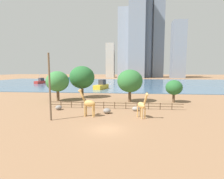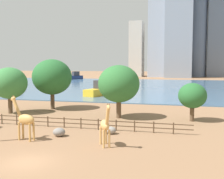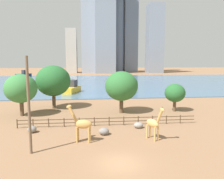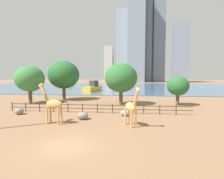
{
  "view_description": "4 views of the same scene",
  "coord_description": "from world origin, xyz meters",
  "px_view_note": "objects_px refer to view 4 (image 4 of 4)",
  "views": [
    {
      "loc": [
        2.83,
        -21.35,
        7.49
      ],
      "look_at": [
        -1.76,
        24.73,
        2.32
      ],
      "focal_mm": 28.0,
      "sensor_mm": 36.0,
      "label": 1
    },
    {
      "loc": [
        11.74,
        -19.21,
        7.72
      ],
      "look_at": [
        0.54,
        25.29,
        3.57
      ],
      "focal_mm": 45.0,
      "sensor_mm": 36.0,
      "label": 2
    },
    {
      "loc": [
        -2.71,
        -19.02,
        9.46
      ],
      "look_at": [
        2.69,
        33.91,
        2.44
      ],
      "focal_mm": 35.0,
      "sensor_mm": 36.0,
      "label": 3
    },
    {
      "loc": [
        4.76,
        -12.2,
        5.16
      ],
      "look_at": [
        0.33,
        28.63,
        2.11
      ],
      "focal_mm": 28.0,
      "sensor_mm": 36.0,
      "label": 4
    }
  ],
  "objects_px": {
    "boat_sailboat": "(69,82)",
    "giraffe_tall": "(53,104)",
    "giraffe_companion": "(131,107)",
    "boat_ferry": "(29,85)",
    "boulder_near_fence": "(125,113)",
    "tree_center_broad": "(121,78)",
    "tree_right_tall": "(178,86)",
    "boulder_by_pole": "(19,111)",
    "boulder_small": "(83,116)",
    "boat_tug": "(93,88)",
    "tree_left_small": "(64,75)",
    "tree_left_large": "(30,79)"
  },
  "relations": [
    {
      "from": "boat_ferry",
      "to": "tree_left_large",
      "type": "bearing_deg",
      "value": 43.25
    },
    {
      "from": "tree_right_tall",
      "to": "tree_left_small",
      "type": "height_order",
      "value": "tree_left_small"
    },
    {
      "from": "tree_left_small",
      "to": "boat_ferry",
      "type": "xyz_separation_m",
      "value": [
        -35.34,
        44.22,
        -4.27
      ]
    },
    {
      "from": "boat_ferry",
      "to": "boat_sailboat",
      "type": "relative_size",
      "value": 0.82
    },
    {
      "from": "tree_left_small",
      "to": "boat_ferry",
      "type": "height_order",
      "value": "tree_left_small"
    },
    {
      "from": "tree_center_broad",
      "to": "giraffe_tall",
      "type": "bearing_deg",
      "value": -115.71
    },
    {
      "from": "boulder_small",
      "to": "tree_right_tall",
      "type": "height_order",
      "value": "tree_right_tall"
    },
    {
      "from": "tree_left_large",
      "to": "boat_ferry",
      "type": "relative_size",
      "value": 0.98
    },
    {
      "from": "tree_center_broad",
      "to": "tree_right_tall",
      "type": "relative_size",
      "value": 1.46
    },
    {
      "from": "boulder_by_pole",
      "to": "boat_ferry",
      "type": "distance_m",
      "value": 68.56
    },
    {
      "from": "boat_ferry",
      "to": "boulder_near_fence",
      "type": "bearing_deg",
      "value": 51.58
    },
    {
      "from": "boulder_near_fence",
      "to": "giraffe_tall",
      "type": "bearing_deg",
      "value": -149.52
    },
    {
      "from": "tree_center_broad",
      "to": "tree_left_small",
      "type": "xyz_separation_m",
      "value": [
        -12.85,
        5.06,
        0.61
      ]
    },
    {
      "from": "giraffe_tall",
      "to": "boulder_by_pole",
      "type": "relative_size",
      "value": 3.89
    },
    {
      "from": "giraffe_tall",
      "to": "boulder_by_pole",
      "type": "height_order",
      "value": "giraffe_tall"
    },
    {
      "from": "boulder_near_fence",
      "to": "tree_right_tall",
      "type": "distance_m",
      "value": 13.45
    },
    {
      "from": "giraffe_companion",
      "to": "boat_sailboat",
      "type": "bearing_deg",
      "value": 174.47
    },
    {
      "from": "tree_left_large",
      "to": "tree_left_small",
      "type": "xyz_separation_m",
      "value": [
        4.58,
        5.46,
        0.78
      ]
    },
    {
      "from": "tree_left_large",
      "to": "boat_tug",
      "type": "relative_size",
      "value": 0.83
    },
    {
      "from": "giraffe_tall",
      "to": "boulder_small",
      "type": "xyz_separation_m",
      "value": [
        2.72,
        2.23,
        -1.71
      ]
    },
    {
      "from": "boulder_by_pole",
      "to": "boat_sailboat",
      "type": "bearing_deg",
      "value": 106.57
    },
    {
      "from": "boulder_near_fence",
      "to": "boat_sailboat",
      "type": "xyz_separation_m",
      "value": [
        -45.06,
        102.21,
        1.12
      ]
    },
    {
      "from": "boulder_near_fence",
      "to": "boat_ferry",
      "type": "xyz_separation_m",
      "value": [
        -49.3,
        58.55,
        0.85
      ]
    },
    {
      "from": "boulder_near_fence",
      "to": "boulder_small",
      "type": "bearing_deg",
      "value": -155.17
    },
    {
      "from": "boat_tug",
      "to": "giraffe_companion",
      "type": "bearing_deg",
      "value": 33.78
    },
    {
      "from": "tree_left_large",
      "to": "tree_center_broad",
      "type": "relative_size",
      "value": 0.95
    },
    {
      "from": "tree_center_broad",
      "to": "boat_tug",
      "type": "relative_size",
      "value": 0.88
    },
    {
      "from": "boulder_small",
      "to": "tree_right_tall",
      "type": "xyz_separation_m",
      "value": [
        14.09,
        11.82,
        3.01
      ]
    },
    {
      "from": "boulder_small",
      "to": "boat_sailboat",
      "type": "relative_size",
      "value": 0.15
    },
    {
      "from": "boulder_by_pole",
      "to": "boulder_small",
      "type": "bearing_deg",
      "value": -10.87
    },
    {
      "from": "giraffe_tall",
      "to": "tree_right_tall",
      "type": "height_order",
      "value": "tree_right_tall"
    },
    {
      "from": "giraffe_tall",
      "to": "tree_right_tall",
      "type": "distance_m",
      "value": 21.95
    },
    {
      "from": "tree_right_tall",
      "to": "boat_tug",
      "type": "xyz_separation_m",
      "value": [
        -21.11,
        25.66,
        -2.04
      ]
    },
    {
      "from": "giraffe_companion",
      "to": "boat_sailboat",
      "type": "xyz_separation_m",
      "value": [
        -45.82,
        106.92,
        -0.49
      ]
    },
    {
      "from": "boulder_small",
      "to": "boat_ferry",
      "type": "relative_size",
      "value": 0.18
    },
    {
      "from": "boulder_by_pole",
      "to": "boat_tug",
      "type": "bearing_deg",
      "value": 86.1
    },
    {
      "from": "giraffe_companion",
      "to": "boulder_near_fence",
      "type": "relative_size",
      "value": 3.21
    },
    {
      "from": "boulder_near_fence",
      "to": "tree_center_broad",
      "type": "height_order",
      "value": "tree_center_broad"
    },
    {
      "from": "tree_left_small",
      "to": "boat_tug",
      "type": "relative_size",
      "value": 0.99
    },
    {
      "from": "giraffe_companion",
      "to": "boulder_near_fence",
      "type": "xyz_separation_m",
      "value": [
        -0.75,
        4.71,
        -1.61
      ]
    },
    {
      "from": "giraffe_tall",
      "to": "tree_left_small",
      "type": "distance_m",
      "value": 20.17
    },
    {
      "from": "boulder_by_pole",
      "to": "tree_right_tall",
      "type": "xyz_separation_m",
      "value": [
        23.54,
        10.01,
        3.03
      ]
    },
    {
      "from": "boulder_by_pole",
      "to": "boulder_small",
      "type": "relative_size",
      "value": 0.88
    },
    {
      "from": "boulder_near_fence",
      "to": "tree_right_tall",
      "type": "height_order",
      "value": "tree_right_tall"
    },
    {
      "from": "giraffe_tall",
      "to": "tree_center_broad",
      "type": "bearing_deg",
      "value": -103.95
    },
    {
      "from": "giraffe_tall",
      "to": "giraffe_companion",
      "type": "bearing_deg",
      "value": -169.2
    },
    {
      "from": "boat_sailboat",
      "to": "giraffe_tall",
      "type": "bearing_deg",
      "value": 56.77
    },
    {
      "from": "giraffe_companion",
      "to": "tree_right_tall",
      "type": "height_order",
      "value": "tree_right_tall"
    },
    {
      "from": "boulder_by_pole",
      "to": "tree_center_broad",
      "type": "bearing_deg",
      "value": 36.15
    },
    {
      "from": "tree_right_tall",
      "to": "boat_ferry",
      "type": "height_order",
      "value": "boat_ferry"
    }
  ]
}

